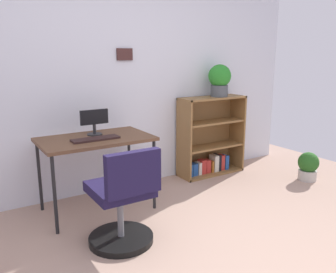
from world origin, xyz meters
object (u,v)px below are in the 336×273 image
(monitor, at_px, (94,121))
(keyboard, at_px, (96,139))
(potted_plant_floor, at_px, (308,166))
(desk, at_px, (96,143))
(office_chair, at_px, (123,204))
(potted_plant_on_shelf, at_px, (220,79))
(bookshelf_low, at_px, (209,140))

(monitor, relative_size, keyboard, 0.63)
(keyboard, distance_m, potted_plant_floor, 2.57)
(desk, bearing_deg, keyboard, -109.39)
(desk, bearing_deg, potted_plant_floor, -13.13)
(desk, relative_size, monitor, 3.75)
(desk, height_order, monitor, monitor)
(desk, height_order, keyboard, keyboard)
(desk, relative_size, office_chair, 1.26)
(monitor, height_order, keyboard, monitor)
(keyboard, xyz_separation_m, potted_plant_on_shelf, (1.72, 0.32, 0.46))
(desk, bearing_deg, monitor, 70.97)
(potted_plant_floor, bearing_deg, office_chair, -176.06)
(bookshelf_low, distance_m, potted_plant_floor, 1.22)
(keyboard, height_order, potted_plant_floor, keyboard)
(office_chair, bearing_deg, desk, 84.41)
(desk, relative_size, potted_plant_on_shelf, 2.65)
(bookshelf_low, height_order, potted_plant_floor, bookshelf_low)
(potted_plant_on_shelf, bearing_deg, desk, -171.99)
(keyboard, xyz_separation_m, office_chair, (-0.04, -0.65, -0.38))
(desk, relative_size, potted_plant_floor, 2.98)
(office_chair, distance_m, potted_plant_floor, 2.51)
(office_chair, height_order, bookshelf_low, bookshelf_low)
(keyboard, height_order, potted_plant_on_shelf, potted_plant_on_shelf)
(desk, bearing_deg, bookshelf_low, 10.52)
(office_chair, bearing_deg, monitor, 82.67)
(office_chair, distance_m, bookshelf_low, 1.97)
(monitor, bearing_deg, office_chair, -97.33)
(monitor, bearing_deg, keyboard, -109.19)
(desk, height_order, potted_plant_floor, desk)
(potted_plant_on_shelf, height_order, potted_plant_floor, potted_plant_on_shelf)
(office_chair, height_order, potted_plant_on_shelf, potted_plant_on_shelf)
(keyboard, relative_size, potted_plant_floor, 1.26)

